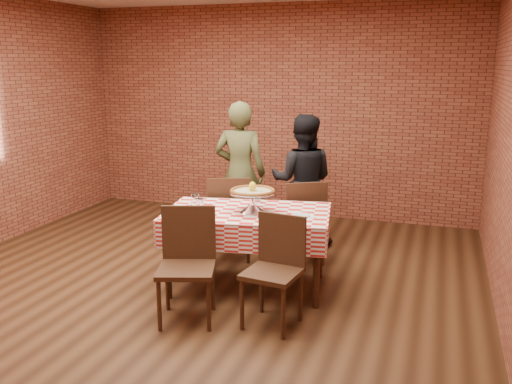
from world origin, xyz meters
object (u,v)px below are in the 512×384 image
chair_near_left (186,267)px  chair_far_right (302,220)px  table (248,250)px  condiment_caddy (256,196)px  water_glass_right (195,200)px  pizza (253,192)px  chair_far_left (229,216)px  chair_near_right (272,273)px  diner_olive (240,173)px  diner_black (302,181)px  water_glass_left (200,205)px  pizza_stand (253,202)px

chair_near_left → chair_far_right: bearing=54.1°
table → condiment_caddy: (-0.02, 0.33, 0.45)m
water_glass_right → chair_near_left: (0.28, -0.82, -0.35)m
pizza → chair_far_left: bearing=124.8°
table → pizza: bearing=-22.9°
condiment_caddy → chair_near_left: (-0.22, -1.16, -0.36)m
pizza → chair_far_right: bearing=74.4°
chair_near_left → chair_far_left: bearing=80.3°
water_glass_right → condiment_caddy: bearing=33.4°
chair_near_right → chair_far_right: chair_far_right is taller
chair_far_right → diner_olive: size_ratio=0.54×
chair_far_left → diner_black: diner_black is taller
chair_near_right → chair_far_right: 1.57m
table → water_glass_left: (-0.41, -0.17, 0.45)m
chair_near_left → diner_black: diner_black is taller
table → pizza_stand: size_ratio=3.51×
condiment_caddy → diner_black: diner_black is taller
pizza → diner_black: 1.48m
table → pizza_stand: 0.48m
pizza → diner_olive: bearing=114.5°
chair_far_right → chair_near_left: bearing=43.5°
table → chair_far_left: bearing=122.6°
diner_olive → water_glass_left: bearing=90.0°
pizza → diner_olive: size_ratio=0.25×
diner_black → pizza_stand: bearing=78.3°
pizza_stand → chair_far_right: 1.01m
condiment_caddy → chair_far_left: (-0.45, 0.41, -0.36)m
pizza → water_glass_left: pizza is taller
diner_black → condiment_caddy: bearing=72.9°
diner_olive → chair_near_left: bearing=92.7°
chair_far_left → pizza: bearing=103.3°
chair_near_right → diner_black: 2.18m
water_glass_right → chair_far_left: chair_far_left is taller
diner_olive → water_glass_right: bearing=85.7°
table → pizza_stand: bearing=-22.9°
pizza_stand → water_glass_left: 0.49m
chair_near_left → pizza_stand: bearing=51.5°
water_glass_left → diner_olive: 1.50m
diner_black → chair_far_left: bearing=40.5°
pizza_stand → diner_black: diner_black is taller
chair_near_left → diner_olive: bearing=80.3°
condiment_caddy → chair_far_left: size_ratio=0.15×
pizza → condiment_caddy: bearing=102.9°
table → chair_near_left: size_ratio=1.60×
pizza_stand → chair_far_right: pizza_stand is taller
water_glass_right → pizza: bearing=-1.6°
condiment_caddy → diner_black: 1.13m
chair_near_left → diner_olive: diner_olive is taller
chair_near_right → chair_far_left: (-0.92, 1.43, 0.02)m
table → water_glass_right: bearing=-179.1°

